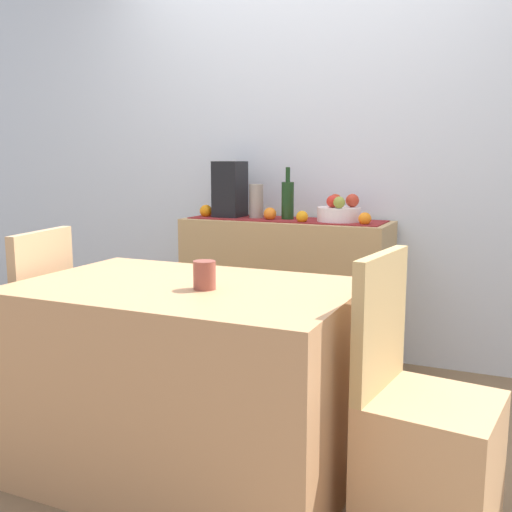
{
  "coord_description": "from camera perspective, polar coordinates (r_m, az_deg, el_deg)",
  "views": [
    {
      "loc": [
        1.16,
        -2.27,
        1.19
      ],
      "look_at": [
        -0.01,
        0.37,
        0.72
      ],
      "focal_mm": 41.42,
      "sensor_mm": 36.0,
      "label": 1
    }
  ],
  "objects": [
    {
      "name": "ground_plane",
      "position": [
        2.82,
        -2.94,
        -16.0
      ],
      "size": [
        6.4,
        6.4,
        0.02
      ],
      "primitive_type": "cube",
      "color": "#7E6245",
      "rests_on": "ground"
    },
    {
      "name": "room_wall_rear",
      "position": [
        3.64,
        5.5,
        11.7
      ],
      "size": [
        6.4,
        0.06,
        2.7
      ],
      "primitive_type": "cube",
      "color": "silver",
      "rests_on": "ground"
    },
    {
      "name": "sideboard_console",
      "position": [
        3.5,
        2.85,
        -3.42
      ],
      "size": [
        1.21,
        0.42,
        0.85
      ],
      "primitive_type": "cube",
      "color": "tan",
      "rests_on": "ground"
    },
    {
      "name": "table_runner",
      "position": [
        3.43,
        2.91,
        3.54
      ],
      "size": [
        1.13,
        0.32,
        0.01
      ],
      "primitive_type": "cube",
      "color": "maroon",
      "rests_on": "sideboard_console"
    },
    {
      "name": "fruit_bowl",
      "position": [
        3.33,
        8.02,
        4.02
      ],
      "size": [
        0.24,
        0.24,
        0.08
      ],
      "primitive_type": "cylinder",
      "color": "white",
      "rests_on": "table_runner"
    },
    {
      "name": "apple_center",
      "position": [
        3.4,
        7.68,
        5.38
      ],
      "size": [
        0.07,
        0.07,
        0.07
      ],
      "primitive_type": "sphere",
      "color": "#BE371C",
      "rests_on": "fruit_bowl"
    },
    {
      "name": "apple_right",
      "position": [
        3.33,
        9.29,
        5.31
      ],
      "size": [
        0.07,
        0.07,
        0.07
      ],
      "primitive_type": "sphere",
      "color": "#BB3622",
      "rests_on": "fruit_bowl"
    },
    {
      "name": "apple_front",
      "position": [
        3.3,
        7.4,
        5.25
      ],
      "size": [
        0.07,
        0.07,
        0.07
      ],
      "primitive_type": "sphere",
      "color": "red",
      "rests_on": "fruit_bowl"
    },
    {
      "name": "apple_upper",
      "position": [
        3.25,
        8.04,
        5.15
      ],
      "size": [
        0.06,
        0.06,
        0.06
      ],
      "primitive_type": "sphere",
      "color": "#929D3A",
      "rests_on": "fruit_bowl"
    },
    {
      "name": "wine_bottle",
      "position": [
        3.42,
        3.08,
        5.44
      ],
      "size": [
        0.07,
        0.07,
        0.3
      ],
      "color": "#1B3A18",
      "rests_on": "sideboard_console"
    },
    {
      "name": "coffee_maker",
      "position": [
        3.57,
        -2.54,
        6.42
      ],
      "size": [
        0.16,
        0.18,
        0.34
      ],
      "primitive_type": "cube",
      "color": "black",
      "rests_on": "sideboard_console"
    },
    {
      "name": "ceramic_vase",
      "position": [
        3.5,
        0.02,
        5.29
      ],
      "size": [
        0.08,
        0.08,
        0.2
      ],
      "primitive_type": "cylinder",
      "color": "gray",
      "rests_on": "sideboard_console"
    },
    {
      "name": "orange_loose_end",
      "position": [
        3.2,
        10.46,
        3.56
      ],
      "size": [
        0.07,
        0.07,
        0.07
      ],
      "primitive_type": "sphere",
      "color": "orange",
      "rests_on": "sideboard_console"
    },
    {
      "name": "orange_loose_near_bowl",
      "position": [
        3.28,
        4.47,
        3.79
      ],
      "size": [
        0.07,
        0.07,
        0.07
      ],
      "primitive_type": "sphere",
      "color": "orange",
      "rests_on": "sideboard_console"
    },
    {
      "name": "orange_loose_far",
      "position": [
        3.6,
        -4.85,
        4.35
      ],
      "size": [
        0.08,
        0.08,
        0.08
      ],
      "primitive_type": "sphere",
      "color": "orange",
      "rests_on": "sideboard_console"
    },
    {
      "name": "orange_loose_mid",
      "position": [
        3.41,
        1.36,
        4.09
      ],
      "size": [
        0.07,
        0.07,
        0.07
      ],
      "primitive_type": "sphere",
      "color": "orange",
      "rests_on": "sideboard_console"
    },
    {
      "name": "dining_table",
      "position": [
        2.29,
        -6.62,
        -11.87
      ],
      "size": [
        1.22,
        0.8,
        0.74
      ],
      "primitive_type": "cube",
      "color": "tan",
      "rests_on": "ground"
    },
    {
      "name": "coffee_cup",
      "position": [
        2.09,
        -5.0,
        -1.84
      ],
      "size": [
        0.08,
        0.08,
        0.1
      ],
      "primitive_type": "cylinder",
      "color": "brown",
      "rests_on": "dining_table"
    },
    {
      "name": "chair_near_window",
      "position": [
        2.85,
        -22.15,
        -10.43
      ],
      "size": [
        0.46,
        0.46,
        0.9
      ],
      "color": "tan",
      "rests_on": "ground"
    },
    {
      "name": "chair_by_corner",
      "position": [
        2.06,
        16.0,
        -17.76
      ],
      "size": [
        0.45,
        0.45,
        0.9
      ],
      "color": "tan",
      "rests_on": "ground"
    }
  ]
}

